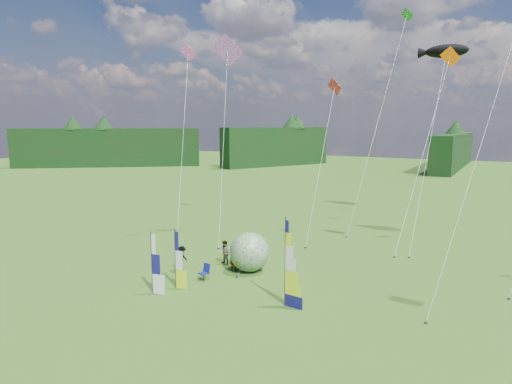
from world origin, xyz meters
The scene contains 18 objects.
ground centered at (0.00, 0.00, 0.00)m, with size 220.00×220.00×0.00m, color #476927.
treeline_ring centered at (0.00, 0.00, 4.00)m, with size 210.00×210.00×8.00m, color black, non-canonical shape.
feather_banner_main centered at (1.79, 2.11, 2.26)m, with size 1.23×0.10×4.52m, color navy, non-canonical shape.
side_banner_left centered at (-4.76, 1.31, 1.67)m, with size 0.93×0.10×3.33m, color yellow, non-canonical shape.
side_banner_far centered at (-5.33, 0.01, 1.70)m, with size 1.00×0.10×3.40m, color white, non-canonical shape.
bol_inflatable centered at (-2.63, 6.02, 1.26)m, with size 2.52×2.52×2.52m, color #09329F.
spectator_a centered at (-3.51, 5.55, 0.76)m, with size 0.55×0.36×1.51m, color #66594C.
spectator_b centered at (-4.76, 6.41, 0.81)m, with size 0.79×0.39×1.62m, color #66594C.
spectator_c centered at (-6.42, 3.92, 0.81)m, with size 1.04×0.39×1.61m, color #66594C.
spectator_d centered at (-3.14, 7.21, 0.76)m, with size 0.89×0.36×1.52m, color #66594C.
camp_chair centered at (-4.15, 3.18, 0.50)m, with size 0.58×0.58×1.00m, color navy, non-canonical shape.
kite_whale centered at (5.71, 19.78, 8.69)m, with size 3.72×15.14×17.38m, color black, non-canonical shape.
kite_rainbow_delta centered at (-8.77, 12.36, 8.89)m, with size 7.51×10.62×17.77m, color #F3344D, non-canonical shape.
kite_parafoil centered at (10.33, 6.49, 10.05)m, with size 6.99×9.52×20.10m, color #B91934, non-canonical shape.
small_kite_red centered at (-1.96, 16.27, 6.90)m, with size 3.21×9.65×13.80m, color #EC3837, non-canonical shape.
small_kite_orange centered at (5.62, 17.96, 7.99)m, with size 4.48×11.32×15.99m, color #E55A00, non-canonical shape.
small_kite_pink centered at (-10.42, 9.24, 8.10)m, with size 5.57×8.41×16.21m, color #D6519C, non-canonical shape.
small_kite_green centered at (0.82, 22.88, 10.36)m, with size 3.98×13.04×20.72m, color green, non-canonical shape.
Camera 1 is at (11.64, -18.17, 9.32)m, focal length 32.00 mm.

